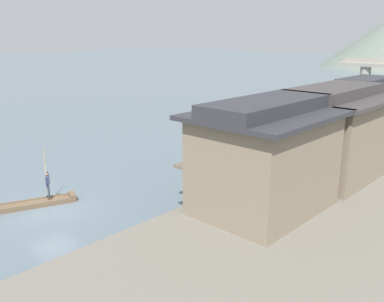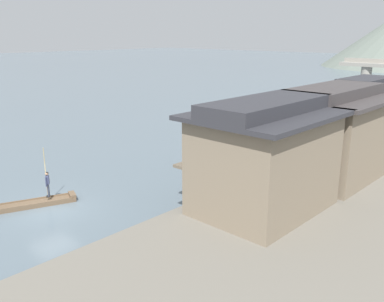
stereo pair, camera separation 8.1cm
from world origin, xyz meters
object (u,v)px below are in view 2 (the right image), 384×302
(boat_foreground_poled, at_px, (31,204))
(house_waterfront_second, at_px, (331,133))
(boat_moored_third, at_px, (368,101))
(house_waterfront_nearest, at_px, (265,157))
(boat_moored_nearest, at_px, (268,115))
(boat_moored_far, at_px, (327,105))
(boatman_person, at_px, (47,181))
(house_waterfront_tall, at_px, (362,118))

(boat_foreground_poled, bearing_deg, house_waterfront_second, 54.46)
(boat_moored_third, xyz_separation_m, house_waterfront_nearest, (11.68, -45.28, 3.37))
(boat_foreground_poled, distance_m, house_waterfront_nearest, 14.25)
(boat_moored_nearest, xyz_separation_m, boat_moored_far, (1.96, 12.23, -0.06))
(boatman_person, bearing_deg, boat_moored_far, 94.82)
(house_waterfront_nearest, xyz_separation_m, house_waterfront_second, (0.11, 7.70, 0.00))
(boat_foreground_poled, bearing_deg, boat_moored_nearest, 99.06)
(boat_moored_nearest, relative_size, house_waterfront_nearest, 0.60)
(boat_moored_third, xyz_separation_m, boat_moored_far, (-2.94, -7.24, -0.15))
(boatman_person, height_order, boat_moored_nearest, boatman_person)
(boat_foreground_poled, distance_m, boat_moored_far, 46.28)
(boat_foreground_poled, relative_size, house_waterfront_nearest, 0.64)
(boat_moored_far, bearing_deg, house_waterfront_tall, -59.20)
(boat_moored_far, bearing_deg, house_waterfront_second, -64.10)
(boat_foreground_poled, distance_m, house_waterfront_second, 19.74)
(boat_moored_third, xyz_separation_m, house_waterfront_second, (11.80, -37.58, 3.37))
(boat_foreground_poled, relative_size, boatman_person, 1.73)
(boat_moored_third, bearing_deg, boatman_person, -89.05)
(boat_moored_third, bearing_deg, house_waterfront_tall, -70.14)
(boat_moored_nearest, bearing_deg, boat_foreground_poled, -80.94)
(boat_moored_third, distance_m, house_waterfront_second, 39.53)
(boat_moored_far, height_order, house_waterfront_second, house_waterfront_second)
(boat_moored_third, bearing_deg, boat_moored_far, -112.12)
(boat_moored_third, distance_m, boat_moored_far, 7.81)
(boat_foreground_poled, bearing_deg, house_waterfront_nearest, 35.95)
(boat_moored_far, relative_size, house_waterfront_tall, 0.69)
(boatman_person, xyz_separation_m, boat_moored_third, (-0.87, 52.38, -1.17))
(boat_foreground_poled, distance_m, house_waterfront_tall, 25.14)
(house_waterfront_tall, bearing_deg, boatman_person, -115.62)
(boat_foreground_poled, xyz_separation_m, boat_moored_far, (-3.45, 46.15, -0.02))
(boatman_person, distance_m, house_waterfront_tall, 23.92)
(boat_moored_third, relative_size, house_waterfront_tall, 0.66)
(boat_moored_third, bearing_deg, boat_moored_nearest, -104.14)
(boat_moored_nearest, bearing_deg, boat_moored_third, 75.86)
(house_waterfront_nearest, bearing_deg, boat_moored_third, 104.47)
(house_waterfront_nearest, distance_m, house_waterfront_second, 7.70)
(house_waterfront_second, relative_size, house_waterfront_tall, 1.31)
(boat_moored_nearest, xyz_separation_m, boat_moored_third, (4.91, 19.47, 0.10))
(boatman_person, distance_m, boat_moored_nearest, 33.44)
(boat_foreground_poled, bearing_deg, boat_moored_third, 90.54)
(boatman_person, relative_size, house_waterfront_second, 0.38)
(boat_moored_nearest, relative_size, house_waterfront_second, 0.61)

